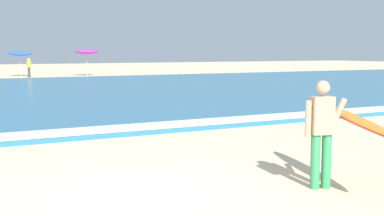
{
  "coord_description": "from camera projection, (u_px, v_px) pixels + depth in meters",
  "views": [
    {
      "loc": [
        -2.57,
        -6.93,
        2.19
      ],
      "look_at": [
        1.97,
        1.67,
        1.1
      ],
      "focal_mm": 47.78,
      "sensor_mm": 36.0,
      "label": 1
    }
  ],
  "objects": [
    {
      "name": "surfer_with_board",
      "position": [
        338.0,
        124.0,
        8.1
      ],
      "size": [
        1.36,
        2.94,
        1.73
      ],
      "color": "#338E56",
      "rests_on": "ground"
    },
    {
      "name": "surf_foam",
      "position": [
        43.0,
        134.0,
        12.63
      ],
      "size": [
        120.0,
        1.23,
        0.01
      ],
      "primitive_type": "cube",
      "color": "white",
      "rests_on": "sea"
    },
    {
      "name": "beach_umbrella_3",
      "position": [
        20.0,
        53.0,
        43.13
      ],
      "size": [
        1.91,
        1.93,
        2.22
      ],
      "color": "beige",
      "rests_on": "ground"
    },
    {
      "name": "ground_plane",
      "position": [
        127.0,
        200.0,
        7.52
      ],
      "size": [
        160.0,
        160.0,
        0.0
      ],
      "primitive_type": "plane",
      "color": "beige"
    },
    {
      "name": "beach_umbrella_4",
      "position": [
        87.0,
        52.0,
        44.1
      ],
      "size": [
        2.02,
        2.02,
        2.33
      ],
      "color": "beige",
      "rests_on": "ground"
    },
    {
      "name": "beachgoer_near_row_left",
      "position": [
        29.0,
        67.0,
        42.03
      ],
      "size": [
        0.32,
        0.2,
        1.58
      ],
      "color": "#383842",
      "rests_on": "ground"
    }
  ]
}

